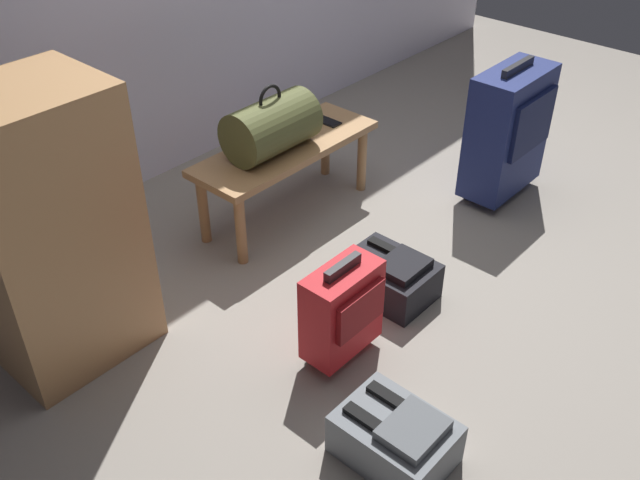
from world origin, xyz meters
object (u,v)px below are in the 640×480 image
Objects in this scene: cell_phone at (327,121)px; side_cabinet at (50,232)px; backpack_dark at (390,277)px; bench at (286,156)px; suitcase_upright_navy at (508,130)px; suitcase_small_red at (343,310)px; duffel_bag_olive at (271,126)px; backpack_grey at (396,438)px.

side_cabinet is at bearing -178.37° from cell_phone.
cell_phone reaches higher than backpack_dark.
bench is at bearing 1.50° from side_cabinet.
suitcase_upright_navy is at bearing 3.89° from backpack_dark.
duffel_bag_olive is at bearing 59.73° from suitcase_small_red.
backpack_grey is at bearing -119.93° from duffel_bag_olive.
backpack_grey is (-0.25, -0.45, -0.15)m from suitcase_small_red.
suitcase_small_red is at bearing 60.74° from backpack_grey.
suitcase_upright_navy is (0.90, -0.71, 0.04)m from bench.
side_cabinet reaches higher than cell_phone.
cell_phone is at bearing 43.88° from suitcase_small_red.
backpack_dark is at bearing -176.11° from suitcase_upright_navy.
bench is 2.17× the size of suitcase_small_red.
cell_phone is 0.98m from backpack_dark.
suitcase_upright_navy is at bearing 6.22° from suitcase_small_red.
side_cabinet is at bearing -178.38° from duffel_bag_olive.
side_cabinet is at bearing 145.44° from backpack_dark.
suitcase_upright_navy is 1.93× the size of backpack_dark.
duffel_bag_olive is at bearing 60.07° from backpack_grey.
suitcase_upright_navy is at bearing 19.28° from backpack_grey.
suitcase_upright_navy reaches higher than bench.
suitcase_small_red is 0.54m from backpack_grey.
suitcase_upright_navy is 0.67× the size of side_cabinet.
suitcase_upright_navy is at bearing -38.43° from bench.
backpack_dark is 1.40m from side_cabinet.
side_cabinet is (-0.66, 0.84, 0.31)m from suitcase_small_red.
duffel_bag_olive is (-0.09, -0.00, 0.19)m from bench.
cell_phone is (0.32, 0.01, 0.07)m from bench.
backpack_grey is (-0.76, -1.32, -0.44)m from duffel_bag_olive.
side_cabinet is at bearing -178.50° from bench.
bench is at bearing 141.57° from suitcase_upright_navy.
backpack_grey is at bearing -119.26° from suitcase_small_red.
duffel_bag_olive is 0.60× the size of suitcase_upright_navy.
cell_phone is 0.38× the size of backpack_grey.
suitcase_upright_navy reaches higher than suitcase_small_red.
backpack_grey is at bearing -72.52° from side_cabinet.
side_cabinet is at bearing 128.03° from suitcase_small_red.
side_cabinet reaches higher than bench.
bench is 1.59m from backpack_grey.
bench is 0.91× the size of side_cabinet.
cell_phone is at bearing 1.63° from side_cabinet.
suitcase_small_red is at bearing -168.13° from backpack_dark.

